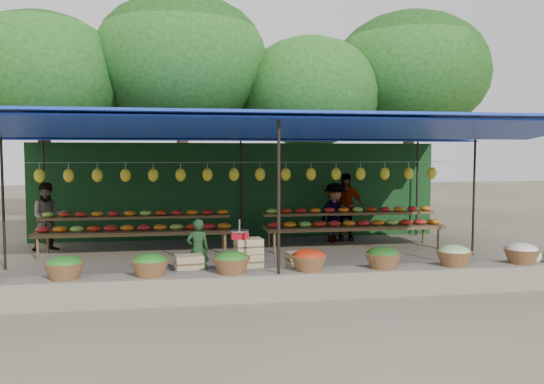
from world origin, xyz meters
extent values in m
plane|color=brown|center=(0.00, 0.00, 0.00)|extent=(60.00, 60.00, 0.00)
cube|color=#6D6557|center=(0.00, -2.75, 0.20)|extent=(10.60, 0.55, 0.40)
cylinder|color=black|center=(0.00, -2.90, 1.40)|extent=(0.05, 0.05, 2.80)
cylinder|color=black|center=(-4.80, 0.00, 1.40)|extent=(0.05, 0.05, 2.80)
cylinder|color=black|center=(4.80, 0.00, 1.40)|extent=(0.05, 0.05, 2.80)
cylinder|color=black|center=(-4.80, 2.90, 1.40)|extent=(0.05, 0.05, 2.80)
cylinder|color=black|center=(0.00, 2.90, 1.40)|extent=(0.05, 0.05, 2.80)
cylinder|color=black|center=(4.80, 2.90, 1.40)|extent=(0.05, 0.05, 2.80)
cube|color=#1838B8|center=(0.00, 0.00, 2.80)|extent=(10.80, 6.60, 0.04)
cube|color=#1838B8|center=(0.00, -2.00, 2.62)|extent=(10.80, 2.19, 0.26)
cube|color=#1838B8|center=(0.00, 2.00, 2.62)|extent=(10.80, 2.19, 0.26)
cylinder|color=#ABABB0|center=(0.00, 1.40, 2.02)|extent=(9.60, 0.01, 0.01)
ellipsoid|color=yellow|center=(-4.50, 1.40, 1.74)|extent=(0.23, 0.17, 0.30)
ellipsoid|color=yellow|center=(-3.90, 1.40, 1.74)|extent=(0.23, 0.17, 0.30)
ellipsoid|color=yellow|center=(-3.30, 1.40, 1.74)|extent=(0.23, 0.17, 0.30)
ellipsoid|color=yellow|center=(-2.70, 1.40, 1.74)|extent=(0.23, 0.17, 0.30)
ellipsoid|color=yellow|center=(-2.10, 1.40, 1.74)|extent=(0.23, 0.17, 0.30)
ellipsoid|color=yellow|center=(-1.50, 1.40, 1.74)|extent=(0.23, 0.17, 0.30)
ellipsoid|color=yellow|center=(-0.90, 1.40, 1.74)|extent=(0.23, 0.17, 0.30)
ellipsoid|color=yellow|center=(-0.30, 1.40, 1.74)|extent=(0.23, 0.17, 0.30)
ellipsoid|color=yellow|center=(0.30, 1.40, 1.74)|extent=(0.23, 0.17, 0.30)
ellipsoid|color=yellow|center=(0.90, 1.40, 1.74)|extent=(0.23, 0.17, 0.30)
ellipsoid|color=yellow|center=(1.50, 1.40, 1.74)|extent=(0.23, 0.17, 0.30)
ellipsoid|color=yellow|center=(2.10, 1.40, 1.74)|extent=(0.23, 0.17, 0.30)
ellipsoid|color=yellow|center=(2.70, 1.40, 1.74)|extent=(0.23, 0.17, 0.30)
ellipsoid|color=yellow|center=(3.30, 1.40, 1.74)|extent=(0.23, 0.17, 0.30)
ellipsoid|color=yellow|center=(3.90, 1.40, 1.74)|extent=(0.23, 0.17, 0.30)
ellipsoid|color=yellow|center=(4.50, 1.40, 1.74)|extent=(0.23, 0.17, 0.30)
ellipsoid|color=#28711E|center=(-3.10, -2.75, 0.62)|extent=(0.52, 0.52, 0.23)
ellipsoid|color=#28711E|center=(-1.90, -2.75, 0.62)|extent=(0.52, 0.52, 0.23)
ellipsoid|color=#28711E|center=(-0.70, -2.75, 0.62)|extent=(0.52, 0.52, 0.23)
ellipsoid|color=#A8260E|center=(0.50, -2.75, 0.62)|extent=(0.52, 0.52, 0.23)
ellipsoid|color=#1F5115|center=(1.70, -2.75, 0.62)|extent=(0.52, 0.52, 0.23)
ellipsoid|color=#95CA7E|center=(2.90, -2.75, 0.62)|extent=(0.52, 0.52, 0.23)
ellipsoid|color=beige|center=(4.10, -2.75, 0.62)|extent=(0.52, 0.52, 0.23)
cube|color=#19461C|center=(0.00, 3.15, 1.25)|extent=(10.60, 0.06, 2.50)
cylinder|color=#3D2B16|center=(-5.50, 5.80, 1.98)|extent=(0.36, 0.36, 3.97)
ellipsoid|color=#113E11|center=(-5.50, 5.80, 4.46)|extent=(4.77, 4.77, 3.69)
cylinder|color=#3D2B16|center=(-1.50, 6.20, 2.24)|extent=(0.36, 0.36, 4.48)
ellipsoid|color=#113E11|center=(-1.50, 6.20, 5.04)|extent=(5.39, 5.39, 4.17)
cylinder|color=#3D2B16|center=(2.50, 5.90, 1.86)|extent=(0.36, 0.36, 3.71)
ellipsoid|color=#113E11|center=(2.50, 5.90, 4.18)|extent=(4.47, 4.47, 3.45)
cylinder|color=#3D2B16|center=(6.00, 6.30, 2.18)|extent=(0.36, 0.36, 4.35)
ellipsoid|color=#113E11|center=(6.00, 6.30, 4.90)|extent=(5.24, 5.24, 4.05)
cube|color=#4A371D|center=(-2.50, 1.30, 0.50)|extent=(4.20, 0.95, 0.08)
cube|color=#4A371D|center=(-2.50, 1.60, 0.78)|extent=(4.20, 0.35, 0.06)
cylinder|color=#4A371D|center=(-4.45, 0.90, 0.25)|extent=(0.06, 0.06, 0.50)
cylinder|color=#4A371D|center=(-0.55, 0.90, 0.25)|extent=(0.06, 0.06, 0.50)
cylinder|color=#4A371D|center=(-4.45, 1.70, 0.25)|extent=(0.06, 0.06, 0.50)
cylinder|color=#4A371D|center=(-0.55, 1.70, 0.25)|extent=(0.06, 0.06, 0.50)
ellipsoid|color=#AC1D18|center=(-4.40, 1.15, 0.60)|extent=(0.31, 0.26, 0.13)
ellipsoid|color=#84B738|center=(-4.40, 1.60, 0.87)|extent=(0.26, 0.22, 0.12)
ellipsoid|color=#CC6912|center=(-4.05, 1.15, 0.60)|extent=(0.31, 0.26, 0.13)
ellipsoid|color=#A8260E|center=(-4.05, 1.60, 0.87)|extent=(0.26, 0.22, 0.12)
ellipsoid|color=#84B738|center=(-3.70, 1.15, 0.60)|extent=(0.31, 0.26, 0.13)
ellipsoid|color=#AC1D18|center=(-3.70, 1.60, 0.87)|extent=(0.26, 0.22, 0.12)
ellipsoid|color=#A8260E|center=(-3.35, 1.15, 0.60)|extent=(0.31, 0.26, 0.13)
ellipsoid|color=#CC6912|center=(-3.35, 1.60, 0.87)|extent=(0.26, 0.22, 0.12)
ellipsoid|color=#AC1D18|center=(-3.00, 1.15, 0.60)|extent=(0.31, 0.26, 0.13)
ellipsoid|color=#AC1D18|center=(-3.00, 1.60, 0.87)|extent=(0.26, 0.22, 0.12)
ellipsoid|color=#CC6912|center=(-2.65, 1.15, 0.60)|extent=(0.31, 0.26, 0.13)
ellipsoid|color=#CC6912|center=(-2.65, 1.60, 0.87)|extent=(0.26, 0.22, 0.12)
ellipsoid|color=#AC1D18|center=(-2.30, 1.15, 0.60)|extent=(0.31, 0.26, 0.13)
ellipsoid|color=#84B738|center=(-2.30, 1.60, 0.87)|extent=(0.26, 0.22, 0.12)
ellipsoid|color=#CC6912|center=(-1.95, 1.15, 0.60)|extent=(0.31, 0.26, 0.13)
ellipsoid|color=#A8260E|center=(-1.95, 1.60, 0.87)|extent=(0.26, 0.22, 0.12)
ellipsoid|color=#84B738|center=(-1.60, 1.15, 0.60)|extent=(0.31, 0.26, 0.13)
ellipsoid|color=#AC1D18|center=(-1.60, 1.60, 0.87)|extent=(0.26, 0.22, 0.12)
ellipsoid|color=#A8260E|center=(-1.25, 1.15, 0.60)|extent=(0.31, 0.26, 0.13)
ellipsoid|color=#CC6912|center=(-1.25, 1.60, 0.87)|extent=(0.26, 0.22, 0.12)
ellipsoid|color=#AC1D18|center=(-0.90, 1.15, 0.60)|extent=(0.31, 0.26, 0.13)
ellipsoid|color=#AC1D18|center=(-0.90, 1.60, 0.87)|extent=(0.26, 0.22, 0.12)
ellipsoid|color=#CC6912|center=(-0.55, 1.15, 0.60)|extent=(0.31, 0.26, 0.13)
ellipsoid|color=#CC6912|center=(-0.55, 1.60, 0.87)|extent=(0.26, 0.22, 0.12)
cube|color=#4A371D|center=(2.50, 1.30, 0.50)|extent=(4.20, 0.95, 0.08)
cube|color=#4A371D|center=(2.50, 1.60, 0.78)|extent=(4.20, 0.35, 0.06)
cylinder|color=#4A371D|center=(0.55, 0.90, 0.25)|extent=(0.06, 0.06, 0.50)
cylinder|color=#4A371D|center=(4.45, 0.90, 0.25)|extent=(0.06, 0.06, 0.50)
cylinder|color=#4A371D|center=(0.55, 1.70, 0.25)|extent=(0.06, 0.06, 0.50)
cylinder|color=#4A371D|center=(4.45, 1.70, 0.25)|extent=(0.06, 0.06, 0.50)
ellipsoid|color=#AC1D18|center=(0.60, 1.15, 0.60)|extent=(0.31, 0.26, 0.13)
ellipsoid|color=#84B738|center=(0.60, 1.60, 0.87)|extent=(0.26, 0.22, 0.12)
ellipsoid|color=#CC6912|center=(0.95, 1.15, 0.60)|extent=(0.31, 0.26, 0.13)
ellipsoid|color=#A8260E|center=(0.95, 1.60, 0.87)|extent=(0.26, 0.22, 0.12)
ellipsoid|color=#84B738|center=(1.30, 1.15, 0.60)|extent=(0.31, 0.26, 0.13)
ellipsoid|color=#AC1D18|center=(1.30, 1.60, 0.87)|extent=(0.26, 0.22, 0.12)
ellipsoid|color=#A8260E|center=(1.65, 1.15, 0.60)|extent=(0.31, 0.26, 0.13)
ellipsoid|color=#CC6912|center=(1.65, 1.60, 0.87)|extent=(0.26, 0.22, 0.12)
ellipsoid|color=#AC1D18|center=(2.00, 1.15, 0.60)|extent=(0.31, 0.26, 0.13)
ellipsoid|color=#AC1D18|center=(2.00, 1.60, 0.87)|extent=(0.26, 0.22, 0.12)
ellipsoid|color=#CC6912|center=(2.35, 1.15, 0.60)|extent=(0.31, 0.26, 0.13)
ellipsoid|color=#CC6912|center=(2.35, 1.60, 0.87)|extent=(0.26, 0.22, 0.12)
ellipsoid|color=#AC1D18|center=(2.70, 1.15, 0.60)|extent=(0.31, 0.26, 0.13)
ellipsoid|color=#84B738|center=(2.70, 1.60, 0.87)|extent=(0.26, 0.22, 0.12)
ellipsoid|color=#CC6912|center=(3.05, 1.15, 0.60)|extent=(0.31, 0.26, 0.13)
ellipsoid|color=#A8260E|center=(3.05, 1.60, 0.87)|extent=(0.26, 0.22, 0.12)
ellipsoid|color=#84B738|center=(3.40, 1.15, 0.60)|extent=(0.31, 0.26, 0.13)
ellipsoid|color=#AC1D18|center=(3.40, 1.60, 0.87)|extent=(0.26, 0.22, 0.12)
ellipsoid|color=#A8260E|center=(3.75, 1.15, 0.60)|extent=(0.31, 0.26, 0.13)
ellipsoid|color=#CC6912|center=(3.75, 1.60, 0.87)|extent=(0.26, 0.22, 0.12)
ellipsoid|color=#AC1D18|center=(4.10, 1.15, 0.60)|extent=(0.31, 0.26, 0.13)
ellipsoid|color=#AC1D18|center=(4.10, 1.60, 0.87)|extent=(0.26, 0.22, 0.12)
ellipsoid|color=#CC6912|center=(4.45, 1.15, 0.60)|extent=(0.31, 0.26, 0.13)
ellipsoid|color=#CC6912|center=(4.45, 1.60, 0.87)|extent=(0.26, 0.22, 0.12)
cube|color=tan|center=(-1.33, -1.78, 0.12)|extent=(0.49, 0.40, 0.25)
cube|color=tan|center=(-1.33, -1.78, 0.39)|extent=(0.49, 0.40, 0.25)
cube|color=tan|center=(-0.33, -1.78, 0.12)|extent=(0.49, 0.40, 0.25)
cube|color=tan|center=(-0.33, -1.78, 0.39)|extent=(0.49, 0.40, 0.25)
cube|color=tan|center=(-0.33, -1.78, 0.65)|extent=(0.49, 0.40, 0.25)
cube|color=tan|center=(0.57, -1.78, 0.12)|extent=(0.49, 0.40, 0.25)
cube|color=tan|center=(0.57, -1.78, 0.39)|extent=(0.49, 0.40, 0.25)
cube|color=#AB0D1C|center=(-0.48, -1.78, 0.83)|extent=(0.29, 0.25, 0.12)
cylinder|color=#ABABB0|center=(-0.48, -1.78, 0.90)|extent=(0.31, 0.31, 0.03)
cylinder|color=#ABABB0|center=(-0.48, -1.78, 0.99)|extent=(0.03, 0.03, 0.21)
imported|color=#19381A|center=(-1.18, -1.48, 0.54)|extent=(0.43, 0.31, 1.08)
imported|color=slate|center=(-4.50, 2.00, 0.78)|extent=(0.91, 0.81, 1.56)
imported|color=slate|center=(2.29, 2.18, 0.74)|extent=(1.10, 0.98, 1.48)
imported|color=slate|center=(2.63, 2.40, 0.86)|extent=(1.06, 0.56, 1.72)
camera|label=1|loc=(-1.32, -10.65, 2.19)|focal=35.00mm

